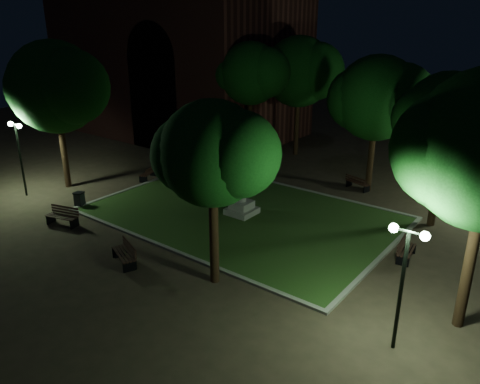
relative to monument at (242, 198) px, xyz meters
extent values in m
plane|color=#3D3023|center=(0.00, -2.00, -0.96)|extent=(80.00, 80.00, 0.00)
cube|color=#284519|center=(0.00, 0.00, -0.92)|extent=(15.00, 10.00, 0.08)
cube|color=slate|center=(0.00, -5.10, -0.90)|extent=(15.40, 0.20, 0.12)
cube|color=slate|center=(0.00, 5.10, -0.90)|extent=(15.40, 0.20, 0.12)
cube|color=slate|center=(-7.60, 0.00, -0.90)|extent=(0.20, 10.00, 0.12)
cube|color=slate|center=(7.60, 0.00, -0.90)|extent=(0.20, 10.00, 0.12)
cube|color=gray|center=(0.00, 0.00, -0.73)|extent=(1.40, 1.40, 0.30)
cube|color=gray|center=(0.00, 0.00, -0.38)|extent=(1.00, 1.00, 0.40)
cylinder|color=gray|center=(0.00, 0.00, 0.82)|extent=(0.44, 0.44, 2.00)
sphere|color=gray|center=(0.00, 0.00, 2.07)|extent=(0.50, 0.50, 0.50)
cube|color=#49211D|center=(-16.00, 12.00, 6.54)|extent=(20.00, 12.00, 15.00)
cube|color=black|center=(-13.00, 7.50, 2.54)|extent=(5.00, 3.00, 7.00)
cylinder|color=black|center=(-13.00, 7.50, 6.04)|extent=(5.00, 3.00, 5.00)
plane|color=orange|center=(-13.00, 8.70, 2.54)|extent=(6.30, 0.00, 6.30)
cylinder|color=black|center=(-11.08, -2.97, 1.25)|extent=(0.36, 0.36, 4.42)
sphere|color=#0E4211|center=(-11.08, -2.97, 5.04)|extent=(5.27, 5.27, 5.27)
sphere|color=#0E4211|center=(-9.76, -2.77, 5.14)|extent=(4.21, 4.21, 4.21)
sphere|color=#0E4211|center=(-12.13, -3.27, 4.94)|extent=(3.95, 3.95, 3.95)
cylinder|color=black|center=(-5.05, 7.56, 1.53)|extent=(0.36, 0.36, 4.98)
sphere|color=#0E4211|center=(-5.05, 7.56, 5.27)|extent=(4.15, 4.15, 4.15)
sphere|color=#0E4211|center=(-4.01, 7.76, 5.37)|extent=(3.32, 3.32, 3.32)
sphere|color=#0E4211|center=(-5.88, 7.26, 5.17)|extent=(3.11, 3.11, 3.11)
cylinder|color=black|center=(3.71, 7.60, 1.06)|extent=(0.36, 0.36, 4.04)
sphere|color=#0E4211|center=(3.71, 7.60, 4.52)|extent=(4.80, 4.80, 4.80)
sphere|color=#0E4211|center=(4.90, 7.80, 4.62)|extent=(3.84, 3.84, 3.84)
sphere|color=#0E4211|center=(2.75, 7.30, 4.42)|extent=(3.60, 3.60, 3.60)
cylinder|color=black|center=(8.23, 4.80, 1.10)|extent=(0.36, 0.36, 4.12)
sphere|color=#0E4211|center=(8.23, 4.80, 4.44)|extent=(4.25, 4.25, 4.25)
sphere|color=#0E4211|center=(9.29, 5.00, 4.54)|extent=(3.40, 3.40, 3.40)
sphere|color=#0E4211|center=(7.38, 4.50, 4.34)|extent=(3.19, 3.19, 3.19)
cylinder|color=black|center=(11.43, -2.93, 1.36)|extent=(0.36, 0.36, 4.62)
sphere|color=#0E4211|center=(10.44, -3.23, 5.05)|extent=(3.71, 3.71, 3.71)
cylinder|color=black|center=(3.10, -5.81, 1.06)|extent=(0.36, 0.36, 4.04)
sphere|color=#0E4211|center=(3.10, -5.81, 4.25)|extent=(3.89, 3.89, 3.89)
sphere|color=#0E4211|center=(4.07, -5.61, 4.35)|extent=(3.12, 3.12, 3.12)
sphere|color=#0E4211|center=(2.32, -6.11, 4.15)|extent=(2.92, 2.92, 2.92)
cylinder|color=black|center=(-3.76, 11.59, 1.33)|extent=(0.36, 0.36, 4.57)
sphere|color=#0E4211|center=(-3.76, 11.59, 5.11)|extent=(5.00, 5.00, 5.00)
sphere|color=#0E4211|center=(-2.51, 11.79, 5.21)|extent=(4.00, 4.00, 4.00)
sphere|color=#0E4211|center=(-4.76, 11.29, 5.01)|extent=(3.75, 3.75, 3.75)
cylinder|color=black|center=(-11.67, -5.34, 1.12)|extent=(0.12, 0.12, 4.16)
cylinder|color=black|center=(-11.67, -5.34, 3.20)|extent=(0.90, 0.08, 0.08)
sphere|color=#D8FFD8|center=(-12.12, -5.34, 3.20)|extent=(0.28, 0.28, 0.28)
sphere|color=#D8FFD8|center=(-11.22, -5.34, 3.20)|extent=(0.28, 0.28, 0.28)
cylinder|color=black|center=(10.12, -5.40, 1.05)|extent=(0.12, 0.12, 4.02)
cylinder|color=black|center=(10.12, -5.40, 3.06)|extent=(0.90, 0.08, 0.08)
sphere|color=#D8FFD8|center=(9.67, -5.40, 3.06)|extent=(0.28, 0.28, 0.28)
sphere|color=#D8FFD8|center=(10.57, -5.40, 3.06)|extent=(0.28, 0.28, 0.28)
cylinder|color=black|center=(-12.65, 7.15, 1.32)|extent=(0.12, 0.12, 4.55)
cylinder|color=black|center=(-12.65, 7.15, 3.59)|extent=(0.90, 0.08, 0.08)
sphere|color=#D8FFD8|center=(-13.10, 7.15, 3.59)|extent=(0.28, 0.28, 0.28)
sphere|color=#D8FFD8|center=(-12.20, 7.15, 3.59)|extent=(0.28, 0.28, 0.28)
cube|color=black|center=(-1.50, -6.81, -0.73)|extent=(0.26, 0.55, 0.45)
cube|color=black|center=(-0.16, -7.34, -0.73)|extent=(0.26, 0.55, 0.45)
cube|color=#311B14|center=(-0.91, -7.29, -0.49)|extent=(1.57, 0.69, 0.04)
cube|color=#311B14|center=(-0.86, -7.15, -0.49)|extent=(1.57, 0.69, 0.04)
cube|color=#311B14|center=(-0.80, -7.02, -0.49)|extent=(1.57, 0.69, 0.04)
cube|color=#311B14|center=(-0.75, -6.88, -0.49)|extent=(1.57, 0.69, 0.04)
cube|color=#311B14|center=(-0.73, -6.83, -0.39)|extent=(1.55, 0.66, 0.10)
cube|color=#311B14|center=(-0.73, -6.83, -0.25)|extent=(1.55, 0.66, 0.10)
cube|color=#311B14|center=(-0.73, -6.83, -0.10)|extent=(1.55, 0.66, 0.10)
cube|color=black|center=(-1.40, -6.81, -0.74)|extent=(0.28, 0.52, 0.44)
cube|color=black|center=(-0.13, -7.38, -0.74)|extent=(0.28, 0.52, 0.44)
cube|color=#311B14|center=(-0.85, -7.29, -0.51)|extent=(1.49, 0.74, 0.04)
cube|color=#311B14|center=(-0.80, -7.17, -0.51)|extent=(1.49, 0.74, 0.04)
cube|color=#311B14|center=(-0.74, -7.04, -0.51)|extent=(1.49, 0.74, 0.04)
cube|color=#311B14|center=(-0.68, -6.91, -0.51)|extent=(1.49, 0.74, 0.04)
cube|color=#311B14|center=(-0.66, -6.86, -0.41)|extent=(1.47, 0.71, 0.10)
cube|color=#311B14|center=(-0.66, -6.86, -0.27)|extent=(1.47, 0.71, 0.10)
cube|color=#311B14|center=(-0.66, -6.86, -0.13)|extent=(1.47, 0.71, 0.10)
cube|color=black|center=(-7.02, -6.64, -0.73)|extent=(0.22, 0.57, 0.46)
cube|color=black|center=(-5.61, -6.24, -0.73)|extent=(0.22, 0.57, 0.46)
cube|color=#311B14|center=(-6.25, -6.66, -0.48)|extent=(1.64, 0.55, 0.04)
cube|color=#311B14|center=(-6.29, -6.52, -0.48)|extent=(1.64, 0.55, 0.04)
cube|color=#311B14|center=(-6.33, -6.38, -0.48)|extent=(1.64, 0.55, 0.04)
cube|color=#311B14|center=(-6.37, -6.24, -0.48)|extent=(1.64, 0.55, 0.04)
cube|color=#311B14|center=(-6.39, -6.18, -0.38)|extent=(1.63, 0.52, 0.10)
cube|color=#311B14|center=(-6.39, -6.18, -0.23)|extent=(1.63, 0.52, 0.10)
cube|color=#311B14|center=(-6.39, -6.18, -0.09)|extent=(1.63, 0.52, 0.10)
cube|color=black|center=(-8.41, 1.58, -0.73)|extent=(0.54, 0.25, 0.44)
cube|color=black|center=(-7.92, 0.26, -0.73)|extent=(0.54, 0.25, 0.44)
cube|color=#311B14|center=(-8.38, 0.84, -0.50)|extent=(0.65, 1.55, 0.04)
cube|color=#311B14|center=(-8.24, 0.89, -0.50)|extent=(0.65, 1.55, 0.04)
cube|color=#311B14|center=(-8.11, 0.94, -0.50)|extent=(0.65, 1.55, 0.04)
cube|color=#311B14|center=(-7.98, 0.99, -0.50)|extent=(0.65, 1.55, 0.04)
cube|color=#311B14|center=(-7.92, 1.01, -0.40)|extent=(0.62, 1.53, 0.10)
cube|color=#311B14|center=(-7.92, 1.01, -0.26)|extent=(0.62, 1.53, 0.10)
cube|color=#311B14|center=(-7.92, 1.01, -0.12)|extent=(0.62, 1.53, 0.10)
cube|color=black|center=(8.54, -0.14, -0.74)|extent=(0.54, 0.12, 0.43)
cube|color=black|center=(8.37, 1.21, -0.74)|extent=(0.54, 0.12, 0.43)
cube|color=#311B14|center=(8.66, 0.56, -0.52)|extent=(0.28, 1.55, 0.04)
cube|color=#311B14|center=(8.53, 0.55, -0.52)|extent=(0.28, 1.55, 0.04)
cube|color=#311B14|center=(8.39, 0.53, -0.52)|extent=(0.28, 1.55, 0.04)
cube|color=#311B14|center=(8.26, 0.51, -0.52)|extent=(0.28, 1.55, 0.04)
cube|color=#311B14|center=(8.20, 0.51, -0.42)|extent=(0.25, 1.54, 0.09)
cube|color=#311B14|center=(8.20, 0.51, -0.29)|extent=(0.25, 1.54, 0.09)
cube|color=#311B14|center=(8.20, 0.51, -0.15)|extent=(0.25, 1.54, 0.09)
cube|color=black|center=(3.81, 7.16, -0.75)|extent=(0.20, 0.52, 0.42)
cube|color=black|center=(2.53, 7.53, -0.75)|extent=(0.20, 0.52, 0.42)
cube|color=#311B14|center=(3.23, 7.54, -0.53)|extent=(1.49, 0.51, 0.04)
cube|color=#311B14|center=(3.20, 7.42, -0.53)|extent=(1.49, 0.51, 0.04)
cube|color=#311B14|center=(3.16, 7.29, -0.53)|extent=(1.49, 0.51, 0.04)
cube|color=#311B14|center=(3.12, 7.16, -0.53)|extent=(1.49, 0.51, 0.04)
cube|color=#311B14|center=(3.11, 7.11, -0.43)|extent=(1.48, 0.48, 0.09)
cube|color=#311B14|center=(3.11, 7.11, -0.30)|extent=(1.48, 0.48, 0.09)
cube|color=#311B14|center=(3.11, 7.11, -0.17)|extent=(1.48, 0.48, 0.09)
cube|color=black|center=(-7.72, -4.47, -0.57)|extent=(0.55, 0.55, 0.77)
cube|color=black|center=(-7.72, -4.47, -0.16)|extent=(0.62, 0.62, 0.05)
imported|color=black|center=(-9.05, 2.83, -0.55)|extent=(1.62, 1.17, 0.81)
camera|label=1|loc=(13.63, -17.90, 8.84)|focal=35.00mm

